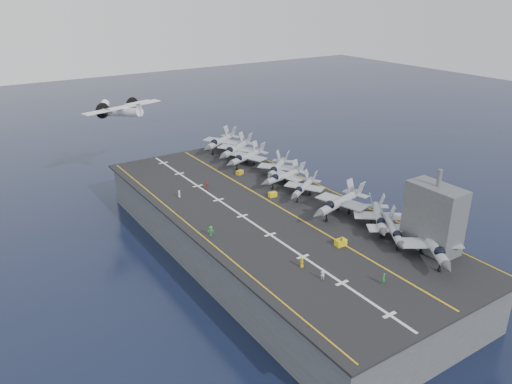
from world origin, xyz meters
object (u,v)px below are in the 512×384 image
fighter_jet_0 (433,244)px  tow_cart_a (341,242)px  transport_plane (124,112)px  island_superstructure (435,210)px

fighter_jet_0 → tow_cart_a: 15.77m
fighter_jet_0 → transport_plane: 87.87m
fighter_jet_0 → transport_plane: bearing=105.9°
tow_cart_a → transport_plane: size_ratio=0.08×
island_superstructure → transport_plane: transport_plane is taller
island_superstructure → fighter_jet_0: (-2.73, -2.55, -4.76)m
tow_cart_a → transport_plane: (-13.92, 71.99, 11.66)m
island_superstructure → fighter_jet_0: bearing=-136.9°
island_superstructure → tow_cart_a: 17.29m
tow_cart_a → transport_plane: transport_plane is taller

